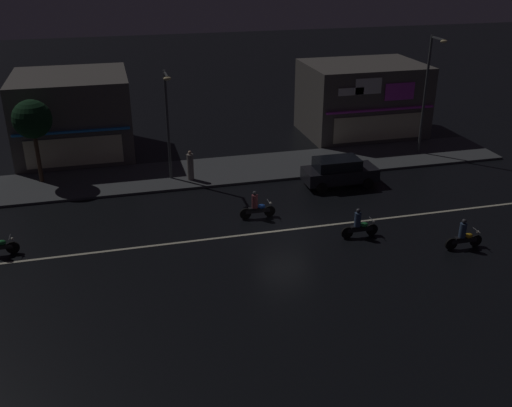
{
  "coord_description": "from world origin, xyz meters",
  "views": [
    {
      "loc": [
        -7.77,
        -24.5,
        13.03
      ],
      "look_at": [
        -1.23,
        0.95,
        1.19
      ],
      "focal_mm": 40.53,
      "sensor_mm": 36.0,
      "label": 1
    }
  ],
  "objects_px": {
    "streetlamp_west": "(168,117)",
    "motorcycle_following": "(257,207)",
    "pedestrian_on_sidewalk": "(190,166)",
    "streetlamp_mid": "(428,87)",
    "motorcycle_trailing_far": "(464,236)",
    "traffic_cone": "(375,174)",
    "motorcycle_lead": "(359,225)",
    "parked_car_near_kerb": "(339,171)"
  },
  "relations": [
    {
      "from": "motorcycle_following",
      "to": "streetlamp_west",
      "type": "bearing_deg",
      "value": 125.31
    },
    {
      "from": "traffic_cone",
      "to": "streetlamp_west",
      "type": "bearing_deg",
      "value": 168.34
    },
    {
      "from": "pedestrian_on_sidewalk",
      "to": "motorcycle_following",
      "type": "height_order",
      "value": "pedestrian_on_sidewalk"
    },
    {
      "from": "motorcycle_lead",
      "to": "motorcycle_following",
      "type": "xyz_separation_m",
      "value": [
        -4.26,
        3.3,
        0.0
      ]
    },
    {
      "from": "motorcycle_lead",
      "to": "pedestrian_on_sidewalk",
      "type": "bearing_deg",
      "value": -56.61
    },
    {
      "from": "pedestrian_on_sidewalk",
      "to": "parked_car_near_kerb",
      "type": "xyz_separation_m",
      "value": [
        8.35,
        -2.71,
        -0.11
      ]
    },
    {
      "from": "motorcycle_trailing_far",
      "to": "streetlamp_mid",
      "type": "bearing_deg",
      "value": -108.45
    },
    {
      "from": "streetlamp_west",
      "to": "pedestrian_on_sidewalk",
      "type": "xyz_separation_m",
      "value": [
        1.12,
        -0.31,
        -3.02
      ]
    },
    {
      "from": "pedestrian_on_sidewalk",
      "to": "streetlamp_mid",
      "type": "bearing_deg",
      "value": -68.74
    },
    {
      "from": "pedestrian_on_sidewalk",
      "to": "motorcycle_following",
      "type": "bearing_deg",
      "value": -138.3
    },
    {
      "from": "motorcycle_following",
      "to": "pedestrian_on_sidewalk",
      "type": "bearing_deg",
      "value": 118.04
    },
    {
      "from": "streetlamp_mid",
      "to": "motorcycle_following",
      "type": "distance_m",
      "value": 15.24
    },
    {
      "from": "traffic_cone",
      "to": "parked_car_near_kerb",
      "type": "bearing_deg",
      "value": -168.73
    },
    {
      "from": "motorcycle_following",
      "to": "traffic_cone",
      "type": "bearing_deg",
      "value": 27.89
    },
    {
      "from": "parked_car_near_kerb",
      "to": "traffic_cone",
      "type": "bearing_deg",
      "value": 11.27
    },
    {
      "from": "pedestrian_on_sidewalk",
      "to": "streetlamp_west",
      "type": "bearing_deg",
      "value": 92.72
    },
    {
      "from": "streetlamp_mid",
      "to": "motorcycle_lead",
      "type": "relative_size",
      "value": 4.05
    },
    {
      "from": "streetlamp_west",
      "to": "motorcycle_following",
      "type": "distance_m",
      "value": 7.91
    },
    {
      "from": "motorcycle_lead",
      "to": "motorcycle_following",
      "type": "bearing_deg",
      "value": -41.09
    },
    {
      "from": "streetlamp_west",
      "to": "motorcycle_following",
      "type": "relative_size",
      "value": 3.4
    },
    {
      "from": "traffic_cone",
      "to": "pedestrian_on_sidewalk",
      "type": "bearing_deg",
      "value": 168.72
    },
    {
      "from": "streetlamp_mid",
      "to": "parked_car_near_kerb",
      "type": "distance_m",
      "value": 8.95
    },
    {
      "from": "parked_car_near_kerb",
      "to": "streetlamp_mid",
      "type": "bearing_deg",
      "value": 26.15
    },
    {
      "from": "streetlamp_mid",
      "to": "pedestrian_on_sidewalk",
      "type": "bearing_deg",
      "value": -176.81
    },
    {
      "from": "motorcycle_trailing_far",
      "to": "traffic_cone",
      "type": "xyz_separation_m",
      "value": [
        -0.1,
        9.23,
        -0.36
      ]
    },
    {
      "from": "pedestrian_on_sidewalk",
      "to": "motorcycle_lead",
      "type": "bearing_deg",
      "value": -125.22
    },
    {
      "from": "motorcycle_lead",
      "to": "traffic_cone",
      "type": "distance_m",
      "value": 8.1
    },
    {
      "from": "motorcycle_trailing_far",
      "to": "traffic_cone",
      "type": "relative_size",
      "value": 3.45
    },
    {
      "from": "motorcycle_lead",
      "to": "streetlamp_mid",
      "type": "bearing_deg",
      "value": -134.69
    },
    {
      "from": "motorcycle_following",
      "to": "motorcycle_trailing_far",
      "type": "height_order",
      "value": "same"
    },
    {
      "from": "streetlamp_mid",
      "to": "motorcycle_trailing_far",
      "type": "distance_m",
      "value": 13.71
    },
    {
      "from": "motorcycle_following",
      "to": "traffic_cone",
      "type": "xyz_separation_m",
      "value": [
        8.41,
        3.65,
        -0.36
      ]
    },
    {
      "from": "motorcycle_lead",
      "to": "motorcycle_following",
      "type": "relative_size",
      "value": 1.0
    },
    {
      "from": "motorcycle_lead",
      "to": "motorcycle_trailing_far",
      "type": "distance_m",
      "value": 4.81
    },
    {
      "from": "motorcycle_trailing_far",
      "to": "traffic_cone",
      "type": "bearing_deg",
      "value": -87.41
    },
    {
      "from": "motorcycle_following",
      "to": "motorcycle_lead",
      "type": "bearing_deg",
      "value": -33.36
    },
    {
      "from": "streetlamp_mid",
      "to": "motorcycle_trailing_far",
      "type": "xyz_separation_m",
      "value": [
        -4.58,
        -12.29,
        -4.01
      ]
    },
    {
      "from": "pedestrian_on_sidewalk",
      "to": "parked_car_near_kerb",
      "type": "bearing_deg",
      "value": -89.88
    },
    {
      "from": "traffic_cone",
      "to": "streetlamp_mid",
      "type": "bearing_deg",
      "value": 33.18
    },
    {
      "from": "streetlamp_west",
      "to": "streetlamp_mid",
      "type": "bearing_deg",
      "value": 1.92
    },
    {
      "from": "parked_car_near_kerb",
      "to": "motorcycle_lead",
      "type": "xyz_separation_m",
      "value": [
        -1.53,
        -6.44,
        -0.24
      ]
    },
    {
      "from": "streetlamp_mid",
      "to": "motorcycle_trailing_far",
      "type": "height_order",
      "value": "streetlamp_mid"
    }
  ]
}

